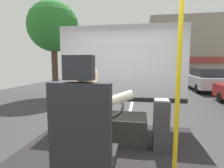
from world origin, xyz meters
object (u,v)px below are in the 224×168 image
steering_console (111,127)px  fare_box (161,126)px  parked_car_silver (206,79)px  bus_driver (88,121)px  driver_seat (85,146)px  handrail_pole (178,79)px

steering_console → fare_box: (0.74, -0.24, 0.15)m
fare_box → parked_car_silver: parked_car_silver is taller
steering_console → parked_car_silver: parked_car_silver is taller
bus_driver → steering_console: size_ratio=0.73×
driver_seat → handrail_pole: bearing=26.2°
driver_seat → handrail_pole: handrail_pole is taller
bus_driver → handrail_pole: size_ratio=0.38×
handrail_pole → fare_box: handrail_pole is taller
driver_seat → parked_car_silver: size_ratio=0.32×
driver_seat → bus_driver: driver_seat is taller
driver_seat → steering_console: 1.35m
steering_console → fare_box: size_ratio=1.50×
steering_console → handrail_pole: 1.48m
bus_driver → parked_car_silver: size_ratio=0.20×
steering_console → handrail_pole: handrail_pole is taller
driver_seat → bus_driver: (0.00, 0.10, 0.19)m
bus_driver → steering_console: 1.31m
handrail_pole → fare_box: (-0.06, 0.68, -0.70)m
steering_console → parked_car_silver: bearing=64.2°
driver_seat → steering_console: bearing=90.0°
driver_seat → parked_car_silver: bearing=67.0°
bus_driver → handrail_pole: bearing=19.9°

